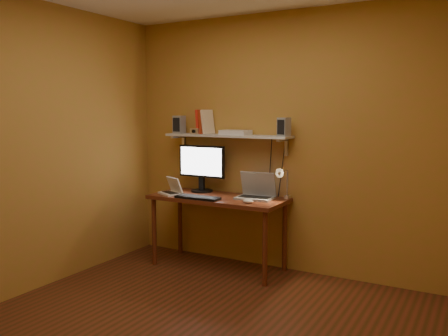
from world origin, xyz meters
The scene contains 14 objects.
room centered at (0.00, 0.00, 1.30)m, with size 3.44×3.24×2.64m.
desk centered at (-0.55, 1.28, 0.66)m, with size 1.40×0.60×0.75m.
wall_shelf centered at (-0.55, 1.47, 1.36)m, with size 1.40×0.25×0.21m.
monitor centered at (-0.85, 1.45, 1.03)m, with size 0.56×0.24×0.50m.
laptop centered at (-0.16, 1.38, 0.82)m, with size 0.38×0.28×0.26m.
netbook centered at (-1.03, 1.16, 0.80)m, with size 0.30×0.27×0.18m.
keyboard centered at (-0.66, 1.07, 0.76)m, with size 0.46×0.15×0.02m, color black.
mouse centered at (-0.12, 1.12, 0.77)m, with size 0.10×0.07×0.04m, color white.
desk_lamp centered at (0.11, 1.41, 0.96)m, with size 0.09×0.23×0.38m.
speaker_left centered at (-1.15, 1.47, 1.47)m, with size 0.11×0.11×0.19m, color gray.
speaker_right centered at (0.09, 1.46, 1.47)m, with size 0.10×0.10×0.18m, color gray.
books centered at (-0.83, 1.49, 1.50)m, with size 0.15×0.18×0.26m.
shelf_camera centered at (-0.90, 1.39, 1.41)m, with size 0.10×0.05×0.06m.
router centered at (-0.45, 1.48, 1.40)m, with size 0.30×0.20×0.05m, color white.
Camera 1 is at (1.85, -2.85, 1.62)m, focal length 38.00 mm.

